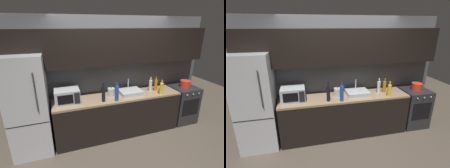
{
  "view_description": "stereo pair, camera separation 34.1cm",
  "coord_description": "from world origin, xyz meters",
  "views": [
    {
      "loc": [
        -1.19,
        -2.15,
        2.32
      ],
      "look_at": [
        -0.15,
        0.9,
        1.18
      ],
      "focal_mm": 27.0,
      "sensor_mm": 36.0,
      "label": 1
    },
    {
      "loc": [
        -0.86,
        -2.24,
        2.32
      ],
      "look_at": [
        -0.15,
        0.9,
        1.18
      ],
      "focal_mm": 27.0,
      "sensor_mm": 36.0,
      "label": 2
    }
  ],
  "objects": [
    {
      "name": "refrigerator",
      "position": [
        -1.73,
        0.9,
        0.93
      ],
      "size": [
        0.68,
        0.69,
        1.87
      ],
      "color": "#B7BABF",
      "rests_on": "ground"
    },
    {
      "name": "wine_bottle_dark",
      "position": [
        -0.38,
        0.74,
        1.06
      ],
      "size": [
        0.07,
        0.07,
        0.38
      ],
      "color": "black",
      "rests_on": "counter_run"
    },
    {
      "name": "wine_bottle_clear",
      "position": [
        0.77,
        0.93,
        1.03
      ],
      "size": [
        0.07,
        0.07,
        0.33
      ],
      "color": "silver",
      "rests_on": "counter_run"
    },
    {
      "name": "microwave",
      "position": [
        -1.05,
        0.92,
        1.04
      ],
      "size": [
        0.46,
        0.35,
        0.27
      ],
      "color": "#A8AAAF",
      "rests_on": "counter_run"
    },
    {
      "name": "ground_plane",
      "position": [
        0.0,
        0.0,
        0.0
      ],
      "size": [
        10.0,
        10.0,
        0.0
      ],
      "primitive_type": "plane",
      "color": "#4C4238"
    },
    {
      "name": "wine_bottle_amber",
      "position": [
        0.9,
        0.92,
        1.03
      ],
      "size": [
        0.07,
        0.07,
        0.32
      ],
      "color": "#B27019",
      "rests_on": "counter_run"
    },
    {
      "name": "back_wall",
      "position": [
        0.0,
        1.2,
        1.55
      ],
      "size": [
        4.44,
        0.44,
        2.5
      ],
      "color": "slate",
      "rests_on": "ground"
    },
    {
      "name": "wine_bottle_yellow",
      "position": [
        0.89,
        0.69,
        1.03
      ],
      "size": [
        0.08,
        0.08,
        0.32
      ],
      "color": "gold",
      "rests_on": "counter_run"
    },
    {
      "name": "sink_basin",
      "position": [
        0.28,
        0.93,
        0.94
      ],
      "size": [
        0.48,
        0.38,
        0.3
      ],
      "color": "#ADAFB5",
      "rests_on": "counter_run"
    },
    {
      "name": "mug_orange",
      "position": [
        0.96,
        0.81,
        0.95
      ],
      "size": [
        0.07,
        0.07,
        0.1
      ],
      "primitive_type": "cylinder",
      "color": "orange",
      "rests_on": "counter_run"
    },
    {
      "name": "counter_run",
      "position": [
        0.0,
        0.9,
        0.45
      ],
      "size": [
        2.7,
        0.6,
        0.9
      ],
      "color": "black",
      "rests_on": "ground"
    },
    {
      "name": "kettle",
      "position": [
        -0.15,
        0.95,
        0.99
      ],
      "size": [
        0.18,
        0.15,
        0.19
      ],
      "color": "#B7BABF",
      "rests_on": "counter_run"
    },
    {
      "name": "oven_range",
      "position": [
        1.69,
        0.9,
        0.45
      ],
      "size": [
        0.6,
        0.62,
        0.9
      ],
      "color": "#232326",
      "rests_on": "ground"
    },
    {
      "name": "cooking_pot",
      "position": [
        1.71,
        0.9,
        0.98
      ],
      "size": [
        0.24,
        0.24,
        0.16
      ],
      "color": "red",
      "rests_on": "oven_range"
    },
    {
      "name": "wine_bottle_blue",
      "position": [
        -0.12,
        0.69,
        1.06
      ],
      "size": [
        0.08,
        0.08,
        0.38
      ],
      "color": "#234299",
      "rests_on": "counter_run"
    }
  ]
}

